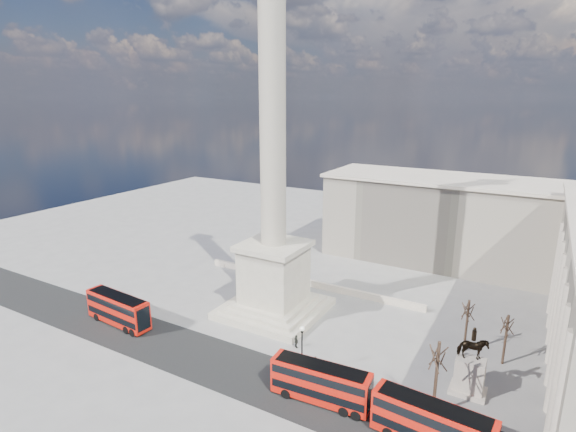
% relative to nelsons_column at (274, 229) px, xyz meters
% --- Properties ---
extents(ground, '(180.00, 180.00, 0.00)m').
position_rel_nelsons_column_xyz_m(ground, '(0.00, -5.00, -12.92)').
color(ground, gray).
rests_on(ground, ground).
extents(asphalt_road, '(120.00, 9.00, 0.01)m').
position_rel_nelsons_column_xyz_m(asphalt_road, '(5.00, -15.00, -12.91)').
color(asphalt_road, black).
rests_on(asphalt_road, ground).
extents(nelsons_column, '(14.00, 14.00, 49.85)m').
position_rel_nelsons_column_xyz_m(nelsons_column, '(0.00, 0.00, 0.00)').
color(nelsons_column, beige).
rests_on(nelsons_column, ground).
extents(balustrade_wall, '(40.00, 0.60, 1.10)m').
position_rel_nelsons_column_xyz_m(balustrade_wall, '(0.00, 11.00, -12.37)').
color(balustrade_wall, beige).
rests_on(balustrade_wall, ground).
extents(building_northeast, '(51.00, 17.00, 16.60)m').
position_rel_nelsons_column_xyz_m(building_northeast, '(20.00, 35.00, -4.59)').
color(building_northeast, '#C1B59F').
rests_on(building_northeast, ground).
extents(red_bus_a, '(11.07, 3.28, 4.43)m').
position_rel_nelsons_column_xyz_m(red_bus_a, '(-16.94, -14.32, -10.59)').
color(red_bus_a, red).
rests_on(red_bus_a, ground).
extents(red_bus_b, '(10.78, 3.17, 4.32)m').
position_rel_nelsons_column_xyz_m(red_bus_b, '(15.13, -15.25, -10.65)').
color(red_bus_b, red).
rests_on(red_bus_b, ground).
extents(red_bus_c, '(11.13, 3.37, 4.45)m').
position_rel_nelsons_column_xyz_m(red_bus_c, '(26.70, -15.92, -10.58)').
color(red_bus_c, red).
rests_on(red_bus_c, ground).
extents(victorian_lamp, '(0.54, 0.54, 6.32)m').
position_rel_nelsons_column_xyz_m(victorian_lamp, '(11.22, -12.23, -9.20)').
color(victorian_lamp, black).
rests_on(victorian_lamp, ground).
extents(equestrian_statue, '(3.75, 2.81, 7.87)m').
position_rel_nelsons_column_xyz_m(equestrian_statue, '(28.39, -5.93, -10.20)').
color(equestrian_statue, beige).
rests_on(equestrian_statue, ground).
extents(bare_tree_near, '(1.96, 1.96, 8.58)m').
position_rel_nelsons_column_xyz_m(bare_tree_near, '(25.85, -11.25, -6.16)').
color(bare_tree_near, '#332319').
rests_on(bare_tree_near, ground).
extents(bare_tree_mid, '(1.78, 1.78, 6.75)m').
position_rel_nelsons_column_xyz_m(bare_tree_mid, '(31.15, 2.02, -7.60)').
color(bare_tree_mid, '#332319').
rests_on(bare_tree_mid, ground).
extents(bare_tree_far, '(1.80, 1.80, 7.34)m').
position_rel_nelsons_column_xyz_m(bare_tree_far, '(26.63, 2.70, -7.13)').
color(bare_tree_far, '#332319').
rests_on(bare_tree_far, ground).
extents(pedestrian_walking, '(0.78, 0.60, 1.92)m').
position_rel_nelsons_column_xyz_m(pedestrian_walking, '(12.18, -10.73, -11.96)').
color(pedestrian_walking, '#252722').
rests_on(pedestrian_walking, ground).
extents(pedestrian_standing, '(0.83, 0.65, 1.69)m').
position_rel_nelsons_column_xyz_m(pedestrian_standing, '(22.95, -11.50, -12.07)').
color(pedestrian_standing, '#252722').
rests_on(pedestrian_standing, ground).
extents(pedestrian_crossing, '(1.10, 0.98, 1.80)m').
position_rel_nelsons_column_xyz_m(pedestrian_crossing, '(7.78, -7.28, -12.02)').
color(pedestrian_crossing, '#252722').
rests_on(pedestrian_crossing, ground).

